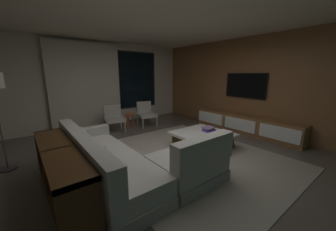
% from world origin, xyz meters
% --- Properties ---
extents(floor, '(9.20, 9.20, 0.00)m').
position_xyz_m(floor, '(0.00, 0.00, 0.00)').
color(floor, '#564C44').
extents(back_wall_with_window, '(6.60, 0.30, 2.70)m').
position_xyz_m(back_wall_with_window, '(-0.06, 3.62, 1.34)').
color(back_wall_with_window, beige).
rests_on(back_wall_with_window, floor).
extents(media_wall, '(0.12, 7.80, 2.70)m').
position_xyz_m(media_wall, '(3.06, 0.00, 1.35)').
color(media_wall, brown).
rests_on(media_wall, floor).
extents(ceiling, '(8.20, 8.20, 0.00)m').
position_xyz_m(ceiling, '(0.00, 0.00, 2.70)').
color(ceiling, beige).
extents(area_rug, '(3.20, 3.80, 0.01)m').
position_xyz_m(area_rug, '(0.35, -0.10, 0.01)').
color(area_rug, gray).
rests_on(area_rug, floor).
extents(sectional_couch, '(1.98, 2.50, 0.82)m').
position_xyz_m(sectional_couch, '(-1.00, -0.12, 0.29)').
color(sectional_couch, gray).
rests_on(sectional_couch, floor).
extents(coffee_table, '(1.16, 1.16, 0.36)m').
position_xyz_m(coffee_table, '(0.98, 0.06, 0.19)').
color(coffee_table, '#452913').
rests_on(coffee_table, floor).
extents(book_stack_on_coffee_table, '(0.29, 0.22, 0.11)m').
position_xyz_m(book_stack_on_coffee_table, '(1.16, 0.05, 0.42)').
color(book_stack_on_coffee_table, '#9DC8C2').
rests_on(book_stack_on_coffee_table, coffee_table).
extents(accent_chair_near_window, '(0.62, 0.64, 0.78)m').
position_xyz_m(accent_chair_near_window, '(0.99, 2.55, 0.43)').
color(accent_chair_near_window, '#B2ADA0').
rests_on(accent_chair_near_window, floor).
extents(accent_chair_by_curtain, '(0.63, 0.65, 0.78)m').
position_xyz_m(accent_chair_by_curtain, '(-0.09, 2.61, 0.43)').
color(accent_chair_by_curtain, '#B2ADA0').
rests_on(accent_chair_by_curtain, floor).
extents(side_stool, '(0.32, 0.32, 0.46)m').
position_xyz_m(side_stool, '(0.40, 2.56, 0.37)').
color(side_stool, '#BF4C1E').
rests_on(side_stool, floor).
extents(media_console, '(0.46, 3.10, 0.52)m').
position_xyz_m(media_console, '(2.77, 0.05, 0.25)').
color(media_console, brown).
rests_on(media_console, floor).
extents(mounted_tv, '(0.05, 1.23, 0.71)m').
position_xyz_m(mounted_tv, '(2.95, 0.25, 1.35)').
color(mounted_tv, black).
extents(console_table_behind_couch, '(0.40, 2.10, 0.74)m').
position_xyz_m(console_table_behind_couch, '(-1.91, 0.01, 0.42)').
color(console_table_behind_couch, '#452913').
rests_on(console_table_behind_couch, floor).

